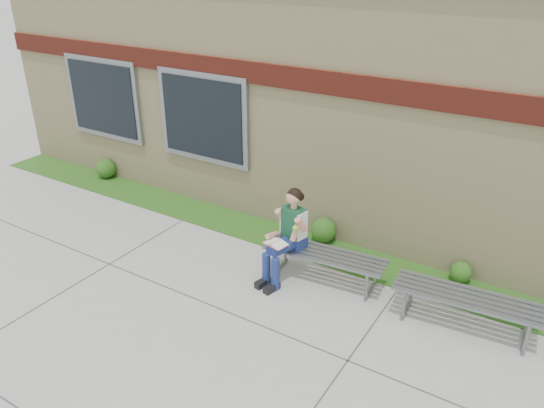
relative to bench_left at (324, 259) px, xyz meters
The scene contains 9 objects.
ground 1.89m from the bench_left, 89.61° to the right, with size 80.00×80.00×0.00m, color #9E9E99.
grass_strip 0.82m from the bench_left, 89.04° to the left, with size 16.00×0.80×0.02m, color #244C14.
school_building 4.49m from the bench_left, 89.84° to the left, with size 16.20×6.22×4.20m.
bench_left is the anchor object (origin of this frame).
bench_right 2.00m from the bench_left, ahead, with size 1.85×0.66×0.47m.
girl 0.66m from the bench_left, 157.76° to the right, with size 0.51×0.88×1.38m.
shrub_west 5.69m from the bench_left, 169.93° to the left, with size 0.41×0.41×0.41m, color #244C14.
shrub_mid 1.12m from the bench_left, 117.12° to the left, with size 0.41×0.41×0.41m, color #244C14.
shrub_east 1.98m from the bench_left, 30.20° to the left, with size 0.31×0.31×0.31m, color #244C14.
Camera 1 is at (2.78, -4.05, 4.38)m, focal length 35.00 mm.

